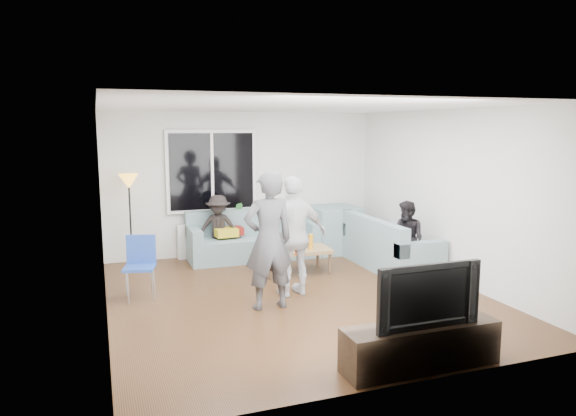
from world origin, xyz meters
name	(u,v)px	position (x,y,z in m)	size (l,w,h in m)	color
floor	(296,297)	(0.00, 0.00, -0.02)	(5.00, 5.50, 0.04)	#56351C
ceiling	(296,105)	(0.00, 0.00, 2.62)	(5.00, 5.50, 0.04)	white
wall_back	(243,183)	(0.00, 2.77, 1.30)	(5.00, 0.04, 2.60)	silver
wall_front	(407,247)	(0.00, -2.77, 1.30)	(5.00, 0.04, 2.60)	silver
wall_left	(100,214)	(-2.52, 0.00, 1.30)	(0.04, 5.50, 2.60)	silver
wall_right	(451,196)	(2.52, 0.00, 1.30)	(0.04, 5.50, 2.60)	silver
window_frame	(212,171)	(-0.60, 2.69, 1.55)	(1.62, 0.06, 1.47)	white
window_glass	(212,171)	(-0.60, 2.65, 1.55)	(1.50, 0.02, 1.35)	black
window_mullion	(212,171)	(-0.60, 2.64, 1.55)	(0.05, 0.03, 1.35)	white
radiator	(214,239)	(-0.60, 2.65, 0.31)	(1.30, 0.12, 0.62)	silver
potted_plant	(238,212)	(-0.15, 2.62, 0.80)	(0.19, 0.16, 0.35)	#306F2C
vase	(206,219)	(-0.74, 2.62, 0.71)	(0.17, 0.17, 0.18)	white
sofa_back_section	(253,235)	(0.04, 2.27, 0.42)	(2.30, 0.85, 0.85)	slate
sofa_right_section	(390,242)	(2.02, 0.90, 0.42)	(0.85, 2.00, 0.85)	slate
sofa_corner	(334,229)	(1.62, 2.27, 0.42)	(0.85, 0.85, 0.85)	slate
cushion_yellow	(226,232)	(-0.46, 2.25, 0.51)	(0.38, 0.32, 0.14)	gold
cushion_red	(232,231)	(-0.33, 2.33, 0.51)	(0.36, 0.30, 0.13)	maroon
coffee_table	(295,261)	(0.41, 1.11, 0.20)	(1.10, 0.60, 0.40)	olive
pitcher	(289,244)	(0.29, 1.10, 0.49)	(0.17, 0.17, 0.17)	maroon
side_chair	(140,268)	(-2.05, 0.61, 0.43)	(0.40, 0.40, 0.86)	#2546A2
floor_lamp	(130,222)	(-2.05, 2.35, 0.78)	(0.32, 0.32, 1.56)	#FFB030
player_left	(269,240)	(-0.51, -0.35, 0.90)	(0.66, 0.43, 1.80)	#434448
player_right	(294,236)	(0.00, 0.07, 0.84)	(0.98, 0.41, 1.67)	silver
spectator_right	(407,239)	(2.02, 0.38, 0.59)	(0.58, 0.45, 1.19)	black
spectator_back	(218,228)	(-0.58, 2.30, 0.58)	(0.75, 0.43, 1.17)	black
tv_console	(421,346)	(0.36, -2.50, 0.22)	(1.60, 0.40, 0.44)	#35271A
television	(423,293)	(0.36, -2.50, 0.76)	(1.10, 0.14, 0.63)	black
bottle_c	(296,240)	(0.47, 1.27, 0.50)	(0.07, 0.07, 0.19)	#330F0B
bottle_b	(289,244)	(0.24, 0.94, 0.52)	(0.08, 0.08, 0.24)	#387B16
bottle_e	(310,240)	(0.71, 1.22, 0.49)	(0.07, 0.07, 0.19)	black
bottle_d	(311,242)	(0.63, 0.99, 0.52)	(0.07, 0.07, 0.25)	orange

